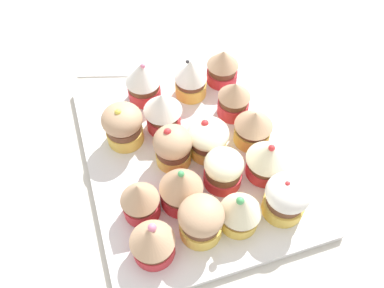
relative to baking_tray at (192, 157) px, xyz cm
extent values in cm
cube|color=beige|center=(0.00, 0.00, -2.10)|extent=(180.00, 180.00, 3.00)
cube|color=silver|center=(0.00, 0.00, 0.00)|extent=(39.12, 32.42, 1.20)
cylinder|color=#EFC651|center=(-13.11, -9.54, 1.82)|extent=(6.03, 6.03, 2.44)
cylinder|color=brown|center=(-13.11, -9.54, 3.74)|extent=(5.31, 5.31, 1.39)
ellipsoid|color=white|center=(-13.11, -9.54, 5.65)|extent=(6.31, 6.31, 4.07)
sphere|color=red|center=(-12.68, -9.24, 7.58)|extent=(0.72, 0.72, 0.72)
cylinder|color=#D1333D|center=(-6.42, -9.65, 1.75)|extent=(5.83, 5.83, 2.29)
cylinder|color=brown|center=(-6.42, -9.65, 3.61)|extent=(5.58, 5.58, 1.44)
cone|color=#F4EDC6|center=(-6.42, -9.65, 5.95)|extent=(6.42, 6.42, 3.24)
sphere|color=red|center=(-6.65, -9.69, 7.42)|extent=(0.99, 0.99, 0.99)
cylinder|color=#EFC651|center=(-0.17, -10.12, 1.93)|extent=(5.78, 5.78, 2.66)
cylinder|color=brown|center=(-0.17, -10.12, 3.80)|extent=(5.33, 5.33, 1.09)
cone|color=tan|center=(-0.17, -10.12, 5.82)|extent=(6.07, 6.07, 2.94)
cylinder|color=#D1333D|center=(6.22, -9.26, 1.98)|extent=(5.25, 5.25, 2.77)
cylinder|color=brown|center=(6.22, -9.26, 4.07)|extent=(4.81, 4.81, 1.42)
cone|color=tan|center=(6.22, -9.26, 6.23)|extent=(5.38, 5.38, 2.88)
cylinder|color=#D1333D|center=(14.03, -10.16, 1.70)|extent=(5.52, 5.52, 2.21)
cylinder|color=brown|center=(14.03, -10.16, 3.58)|extent=(4.93, 4.93, 1.54)
cone|color=tan|center=(14.03, -10.16, 5.90)|extent=(5.61, 5.61, 3.10)
cylinder|color=#EFC651|center=(-13.01, -2.75, 1.78)|extent=(5.51, 5.51, 2.36)
cylinder|color=brown|center=(-13.01, -2.75, 3.51)|extent=(5.09, 5.09, 1.09)
cone|color=#F4EDC6|center=(-13.01, -2.75, 5.99)|extent=(5.84, 5.84, 3.87)
sphere|color=#4CB266|center=(-13.19, -2.28, 7.76)|extent=(1.09, 1.09, 1.09)
cylinder|color=#D1333D|center=(-5.89, -2.94, 1.72)|extent=(5.78, 5.78, 2.24)
cylinder|color=brown|center=(-5.89, -2.94, 3.55)|extent=(5.32, 5.32, 1.42)
ellipsoid|color=#F4EDC6|center=(-5.89, -2.94, 5.26)|extent=(5.81, 5.81, 3.34)
cylinder|color=#EFC651|center=(0.44, -2.59, 1.76)|extent=(5.82, 5.82, 2.33)
cylinder|color=brown|center=(0.44, -2.59, 3.60)|extent=(5.44, 5.44, 1.35)
ellipsoid|color=#F4EDC6|center=(0.44, -2.59, 5.22)|extent=(6.44, 6.44, 3.15)
sphere|color=red|center=(0.96, -2.35, 6.61)|extent=(1.19, 1.19, 1.19)
cylinder|color=#EFC651|center=(12.64, -3.84, 1.92)|extent=(5.45, 5.45, 2.65)
cylinder|color=brown|center=(12.64, -3.84, 3.80)|extent=(5.13, 5.13, 1.09)
cone|color=white|center=(12.64, -3.84, 6.25)|extent=(5.51, 5.51, 3.82)
sphere|color=#333338|center=(12.89, -3.37, 8.07)|extent=(0.61, 0.61, 0.61)
cylinder|color=#EFC651|center=(-12.68, 2.81, 1.99)|extent=(5.99, 5.99, 2.79)
cylinder|color=brown|center=(-12.68, 2.81, 4.00)|extent=(5.43, 5.43, 1.23)
ellipsoid|color=tan|center=(-12.68, 2.81, 5.77)|extent=(6.24, 6.24, 3.82)
cylinder|color=#D1333D|center=(-7.23, 3.91, 1.97)|extent=(6.17, 6.17, 2.74)
cylinder|color=brown|center=(-7.23, 3.91, 3.93)|extent=(5.69, 5.69, 1.17)
cone|color=tan|center=(-7.23, 3.91, 6.45)|extent=(6.25, 6.25, 3.88)
sphere|color=#4CB266|center=(-7.30, 3.86, 8.25)|extent=(0.94, 0.94, 0.94)
cylinder|color=#EFC651|center=(0.12, 3.03, 1.76)|extent=(5.51, 5.51, 2.31)
cylinder|color=brown|center=(0.12, 3.03, 3.52)|extent=(5.25, 5.25, 1.22)
ellipsoid|color=tan|center=(0.12, 3.03, 5.44)|extent=(5.98, 5.98, 4.35)
sphere|color=red|center=(0.54, 3.54, 7.44)|extent=(1.16, 1.16, 1.16)
cylinder|color=#D1333D|center=(6.84, 2.69, 1.98)|extent=(5.58, 5.58, 2.75)
cylinder|color=brown|center=(6.84, 2.69, 4.12)|extent=(4.98, 4.98, 1.52)
cone|color=white|center=(6.84, 2.69, 6.66)|extent=(6.21, 6.21, 3.57)
cylinder|color=#D1333D|center=(14.19, 4.13, 1.89)|extent=(5.65, 5.65, 2.58)
cylinder|color=brown|center=(14.19, 4.13, 3.88)|extent=(5.40, 5.40, 1.39)
cone|color=white|center=(14.19, 4.13, 6.55)|extent=(5.94, 5.94, 3.95)
sphere|color=pink|center=(13.82, 3.88, 8.40)|extent=(0.83, 0.83, 0.83)
cylinder|color=#D1333D|center=(-13.56, 9.75, 1.71)|extent=(5.74, 5.74, 2.22)
cylinder|color=brown|center=(-13.56, 9.75, 3.55)|extent=(5.38, 5.38, 1.46)
cone|color=tan|center=(-13.56, 9.75, 5.72)|extent=(6.05, 6.05, 2.89)
sphere|color=pink|center=(-12.97, 9.41, 6.99)|extent=(1.16, 1.16, 1.16)
cylinder|color=#D1333D|center=(-7.24, 9.87, 1.97)|extent=(5.30, 5.30, 2.73)
cylinder|color=brown|center=(-7.24, 9.87, 3.88)|extent=(4.85, 4.85, 1.10)
cone|color=tan|center=(-7.24, 9.87, 6.26)|extent=(5.47, 5.47, 3.66)
cylinder|color=#EFC651|center=(6.27, 9.31, 1.90)|extent=(5.88, 5.88, 2.59)
cylinder|color=brown|center=(6.27, 9.31, 3.84)|extent=(5.59, 5.59, 1.29)
ellipsoid|color=tan|center=(6.27, 9.31, 5.76)|extent=(6.39, 6.39, 4.25)
sphere|color=#EAD64C|center=(6.11, 9.65, 7.72)|extent=(1.10, 1.10, 1.10)
cube|color=white|center=(28.68, 6.44, -0.30)|extent=(17.03, 16.67, 0.60)
camera|label=1|loc=(-34.55, 11.09, 54.94)|focal=38.39mm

